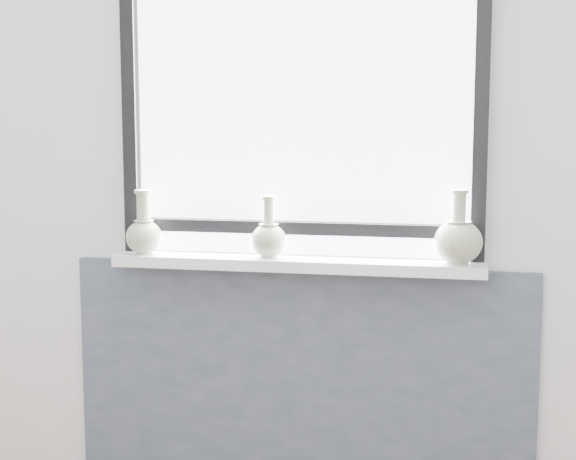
% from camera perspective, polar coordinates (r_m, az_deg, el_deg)
% --- Properties ---
extents(back_wall, '(3.60, 0.02, 2.60)m').
position_cam_1_polar(back_wall, '(3.18, 0.91, 5.64)').
color(back_wall, silver).
rests_on(back_wall, ground).
extents(apron_panel, '(1.70, 0.03, 0.86)m').
position_cam_1_polar(apron_panel, '(3.30, 0.78, -9.68)').
color(apron_panel, '#50596C').
rests_on(apron_panel, ground).
extents(windowsill, '(1.32, 0.18, 0.04)m').
position_cam_1_polar(windowsill, '(3.12, 0.57, -2.16)').
color(windowsill, white).
rests_on(windowsill, apron_panel).
extents(window, '(1.30, 0.06, 1.05)m').
position_cam_1_polar(window, '(3.14, 0.79, 8.19)').
color(window, black).
rests_on(window, windowsill).
extents(vase_a, '(0.13, 0.13, 0.23)m').
position_cam_1_polar(vase_a, '(3.24, -9.29, -0.18)').
color(vase_a, '#A6B796').
rests_on(vase_a, windowsill).
extents(vase_b, '(0.13, 0.13, 0.22)m').
position_cam_1_polar(vase_b, '(3.12, -1.25, -0.49)').
color(vase_b, '#A6B796').
rests_on(vase_b, windowsill).
extents(vase_c, '(0.16, 0.16, 0.25)m').
position_cam_1_polar(vase_c, '(3.03, 10.95, -0.59)').
color(vase_c, '#A6B796').
rests_on(vase_c, windowsill).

